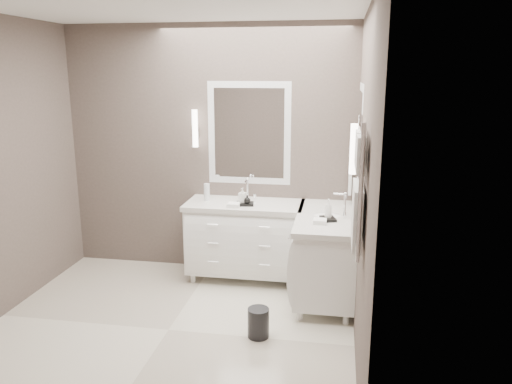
% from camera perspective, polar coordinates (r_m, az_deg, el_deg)
% --- Properties ---
extents(floor, '(3.20, 3.00, 0.01)m').
position_cam_1_polar(floor, '(4.59, -9.96, -15.30)').
color(floor, silver).
rests_on(floor, ground).
extents(ceiling, '(3.20, 3.00, 0.01)m').
position_cam_1_polar(ceiling, '(4.06, -11.63, 20.52)').
color(ceiling, white).
rests_on(ceiling, wall_back).
extents(wall_back, '(3.20, 0.01, 2.70)m').
position_cam_1_polar(wall_back, '(5.53, -5.38, 4.73)').
color(wall_back, '#504540').
rests_on(wall_back, floor).
extents(wall_front, '(3.20, 0.01, 2.70)m').
position_cam_1_polar(wall_front, '(2.80, -21.35, -5.02)').
color(wall_front, '#504540').
rests_on(wall_front, floor).
extents(wall_right, '(0.01, 3.00, 2.70)m').
position_cam_1_polar(wall_right, '(3.87, 12.19, 0.63)').
color(wall_right, '#504540').
rests_on(wall_right, floor).
extents(vanity_back, '(1.24, 0.59, 0.97)m').
position_cam_1_polar(vanity_back, '(5.37, -1.27, -5.00)').
color(vanity_back, white).
rests_on(vanity_back, floor).
extents(vanity_right, '(0.59, 1.24, 0.97)m').
position_cam_1_polar(vanity_right, '(4.98, 8.03, -6.66)').
color(vanity_right, white).
rests_on(vanity_right, floor).
extents(mirror_back, '(0.90, 0.02, 1.10)m').
position_cam_1_polar(mirror_back, '(5.38, -0.81, 6.70)').
color(mirror_back, white).
rests_on(mirror_back, wall_back).
extents(mirror_right, '(0.02, 0.90, 1.10)m').
position_cam_1_polar(mirror_right, '(4.62, 11.70, 5.26)').
color(mirror_right, white).
rests_on(mirror_right, wall_right).
extents(sconce_back, '(0.06, 0.06, 0.40)m').
position_cam_1_polar(sconce_back, '(5.45, -6.98, 7.14)').
color(sconce_back, white).
rests_on(sconce_back, wall_back).
extents(sconce_right, '(0.06, 0.06, 0.40)m').
position_cam_1_polar(sconce_right, '(4.04, 11.10, 4.72)').
color(sconce_right, white).
rests_on(sconce_right, wall_right).
extents(towel_bar_corner, '(0.03, 0.22, 0.30)m').
position_cam_1_polar(towel_bar_corner, '(5.24, 10.71, 1.47)').
color(towel_bar_corner, white).
rests_on(towel_bar_corner, wall_right).
extents(towel_ladder, '(0.06, 0.58, 0.90)m').
position_cam_1_polar(towel_ladder, '(3.47, 11.58, -0.13)').
color(towel_ladder, white).
rests_on(towel_ladder, wall_right).
extents(waste_bin, '(0.23, 0.23, 0.26)m').
position_cam_1_polar(waste_bin, '(4.36, 0.27, -14.72)').
color(waste_bin, black).
rests_on(waste_bin, floor).
extents(amenity_tray_back, '(0.20, 0.16, 0.03)m').
position_cam_1_polar(amenity_tray_back, '(5.17, -1.27, -1.36)').
color(amenity_tray_back, black).
rests_on(amenity_tray_back, vanity_back).
extents(amenity_tray_right, '(0.17, 0.20, 0.03)m').
position_cam_1_polar(amenity_tray_right, '(4.70, 8.23, -3.05)').
color(amenity_tray_right, black).
rests_on(amenity_tray_right, vanity_right).
extents(water_bottle, '(0.08, 0.08, 0.18)m').
position_cam_1_polar(water_bottle, '(5.36, -5.64, -0.01)').
color(water_bottle, silver).
rests_on(water_bottle, vanity_back).
extents(soap_bottle_a, '(0.08, 0.08, 0.15)m').
position_cam_1_polar(soap_bottle_a, '(5.17, -1.56, -0.35)').
color(soap_bottle_a, white).
rests_on(soap_bottle_a, amenity_tray_back).
extents(soap_bottle_b, '(0.07, 0.07, 0.09)m').
position_cam_1_polar(soap_bottle_b, '(5.12, -1.01, -0.84)').
color(soap_bottle_b, black).
rests_on(soap_bottle_b, amenity_tray_back).
extents(soap_bottle_c, '(0.08, 0.08, 0.18)m').
position_cam_1_polar(soap_bottle_c, '(4.67, 8.27, -1.86)').
color(soap_bottle_c, white).
rests_on(soap_bottle_c, amenity_tray_right).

